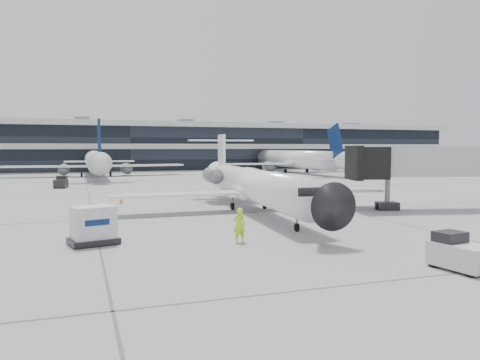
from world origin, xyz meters
name	(u,v)px	position (x,y,z in m)	size (l,w,h in m)	color
ground	(225,214)	(0.00, 0.00, 0.00)	(220.00, 220.00, 0.00)	gray
terminal	(126,149)	(0.00, 82.00, 5.00)	(170.00, 22.00, 10.00)	black
bg_jet_center	(96,176)	(-8.00, 55.00, 0.00)	(32.00, 40.00, 9.60)	white
bg_jet_right	(292,172)	(32.00, 55.00, 0.00)	(32.00, 40.00, 9.60)	white
regional_jet	(252,184)	(2.63, 0.89, 2.27)	(23.04, 28.79, 6.64)	white
jet_bridge	(459,162)	(19.69, -3.70, 4.01)	(17.02, 7.03, 5.51)	#A7AAAC
ramp_worker	(239,225)	(-2.59, -10.97, 0.97)	(0.71, 0.46, 1.93)	#C1FA1A
baggage_tug	(459,253)	(4.51, -19.53, 0.71)	(1.85, 2.69, 1.59)	silver
cargo_uld	(93,226)	(-10.27, -8.84, 1.03)	(2.87, 2.39, 2.04)	black
traffic_cone	(121,201)	(-7.25, 9.89, 0.27)	(0.48, 0.48, 0.56)	orange
far_tug	(61,183)	(-13.19, 29.80, 0.69)	(1.84, 2.64, 1.55)	black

